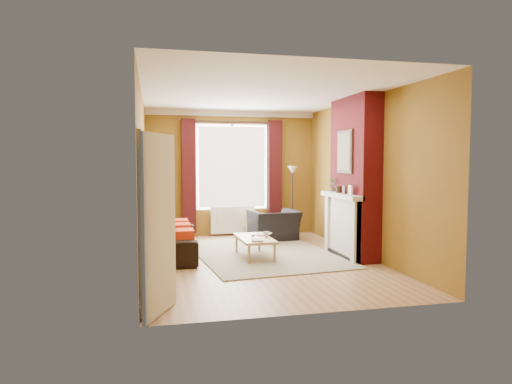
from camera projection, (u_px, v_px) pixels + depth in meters
ground at (259, 260)px, 7.74m from camera, size 5.50×5.50×0.00m
room_walls at (290, 178)px, 8.06m from camera, size 3.82×5.54×2.83m
striped_rug at (263, 253)px, 8.28m from camera, size 2.67×3.47×0.02m
sofa at (173, 239)px, 8.07m from camera, size 0.92×2.13×0.61m
armchair at (274, 225)px, 9.71m from camera, size 1.07×0.96×0.64m
coffee_table at (255, 239)px, 7.93m from camera, size 0.58×1.10×0.36m
wicker_stool at (255, 225)px, 10.16m from camera, size 0.53×0.53×0.51m
floor_lamp at (292, 181)px, 10.20m from camera, size 0.25×0.25×1.57m
book_a at (251, 240)px, 7.58m from camera, size 0.25×0.31×0.03m
book_b at (258, 234)px, 8.22m from camera, size 0.35×0.38×0.02m
mug at (266, 234)px, 7.92m from camera, size 0.13×0.13×0.10m
tv_remote at (253, 235)px, 8.07m from camera, size 0.10×0.16×0.02m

